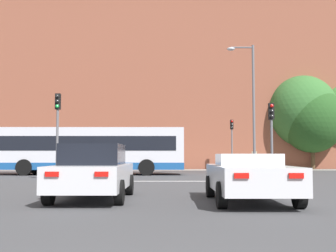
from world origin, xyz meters
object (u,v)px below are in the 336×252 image
object	(u,v)px
traffic_light_near_right	(272,128)
pedestrian_walking_west	(75,157)
street_lamp_junction	(250,97)
pedestrian_waiting	(254,157)
bus_crossing_lead	(89,150)
traffic_light_far_right	(232,136)
car_saloon_left	(94,172)
traffic_light_near_left	(57,122)
car_roadster_right	(249,177)
pedestrian_walking_east	(149,158)

from	to	relation	value
traffic_light_near_right	pedestrian_walking_west	distance (m)	19.90
street_lamp_junction	pedestrian_waiting	bearing A→B (deg)	76.70
bus_crossing_lead	traffic_light_far_right	size ratio (longest dim) A/B	2.87
car_saloon_left	traffic_light_far_right	xyz separation A→B (m)	(7.63, 23.32, 2.06)
traffic_light_near_left	traffic_light_near_right	xyz separation A→B (m)	(10.60, -0.57, -0.34)
bus_crossing_lead	pedestrian_waiting	xyz separation A→B (m)	(12.54, 8.90, -0.51)
car_saloon_left	pedestrian_walking_west	xyz separation A→B (m)	(-5.59, 23.57, 0.27)
traffic_light_near_right	traffic_light_far_right	bearing A→B (deg)	88.46
traffic_light_near_left	car_roadster_right	bearing A→B (deg)	-51.67
traffic_light_near_left	pedestrian_waiting	distance (m)	19.97
traffic_light_near_left	pedestrian_walking_east	world-z (taller)	traffic_light_near_left
car_roadster_right	bus_crossing_lead	xyz separation A→B (m)	(-7.18, 15.82, 0.92)
car_roadster_right	pedestrian_walking_east	world-z (taller)	pedestrian_walking_east
traffic_light_far_right	traffic_light_near_left	bearing A→B (deg)	-127.54
car_saloon_left	traffic_light_near_left	distance (m)	9.85
bus_crossing_lead	traffic_light_near_right	world-z (taller)	traffic_light_near_right
street_lamp_junction	pedestrian_walking_east	world-z (taller)	street_lamp_junction
bus_crossing_lead	traffic_light_near_left	distance (m)	6.28
car_saloon_left	pedestrian_waiting	xyz separation A→B (m)	(9.65, 24.03, 0.30)
traffic_light_far_right	traffic_light_near_left	distance (m)	18.06
pedestrian_walking_west	traffic_light_far_right	bearing A→B (deg)	130.21
car_saloon_left	pedestrian_waiting	distance (m)	25.89
car_roadster_right	traffic_light_near_left	bearing A→B (deg)	128.71
pedestrian_walking_east	pedestrian_walking_west	xyz separation A→B (m)	(-6.21, 0.25, 0.01)
car_saloon_left	pedestrian_walking_east	xyz separation A→B (m)	(0.62, 23.32, 0.26)
car_saloon_left	street_lamp_junction	size ratio (longest dim) A/B	0.54
traffic_light_far_right	pedestrian_walking_west	distance (m)	13.34
car_saloon_left	pedestrian_walking_east	bearing A→B (deg)	88.86
traffic_light_near_left	traffic_light_near_right	world-z (taller)	traffic_light_near_left
bus_crossing_lead	street_lamp_junction	xyz separation A→B (m)	(10.31, -0.56, 3.35)
traffic_light_near_right	pedestrian_waiting	size ratio (longest dim) A/B	2.07
pedestrian_walking_east	traffic_light_near_left	bearing A→B (deg)	-150.66
bus_crossing_lead	street_lamp_junction	world-z (taller)	street_lamp_junction
traffic_light_far_right	pedestrian_walking_west	xyz separation A→B (m)	(-13.21, 0.25, -1.79)
traffic_light_near_left	pedestrian_waiting	size ratio (longest dim) A/B	2.37
traffic_light_near_right	pedestrian_walking_west	xyz separation A→B (m)	(-12.81, 15.15, -1.52)
car_roadster_right	pedestrian_waiting	xyz separation A→B (m)	(5.36, 24.72, 0.41)
bus_crossing_lead	pedestrian_walking_east	world-z (taller)	bus_crossing_lead
bus_crossing_lead	traffic_light_near_right	distance (m)	12.17
car_saloon_left	car_roadster_right	size ratio (longest dim) A/B	1.00
pedestrian_waiting	pedestrian_walking_west	bearing A→B (deg)	27.02
car_saloon_left	bus_crossing_lead	size ratio (longest dim) A/B	0.37
bus_crossing_lead	traffic_light_far_right	world-z (taller)	traffic_light_far_right
traffic_light_near_right	pedestrian_walking_west	world-z (taller)	traffic_light_near_right
traffic_light_far_right	pedestrian_walking_east	distance (m)	7.24
traffic_light_far_right	car_saloon_left	bearing A→B (deg)	-108.11
traffic_light_far_right	traffic_light_near_right	size ratio (longest dim) A/B	1.11
car_roadster_right	pedestrian_walking_west	distance (m)	26.21
car_saloon_left	bus_crossing_lead	world-z (taller)	bus_crossing_lead
pedestrian_waiting	pedestrian_walking_east	world-z (taller)	pedestrian_waiting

